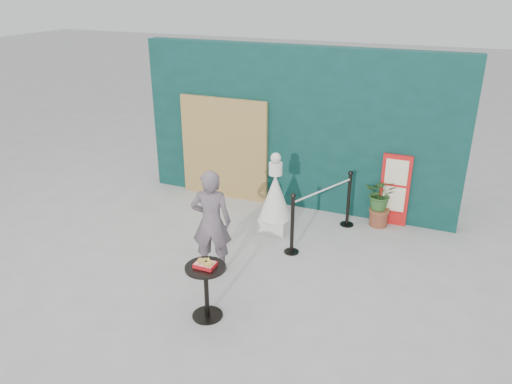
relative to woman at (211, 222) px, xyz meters
name	(u,v)px	position (x,y,z in m)	size (l,w,h in m)	color
ground	(224,287)	(0.35, -0.35, -0.80)	(60.00, 60.00, 0.00)	#ADAAA5
back_wall	(296,129)	(0.35, 2.80, 0.70)	(6.00, 0.30, 3.00)	#0A302A
bamboo_fence	(224,149)	(-1.05, 2.59, 0.20)	(1.80, 0.08, 2.00)	tan
woman	(211,222)	(0.00, 0.00, 0.00)	(0.59, 0.38, 1.61)	slate
menu_board	(395,190)	(2.25, 2.60, -0.15)	(0.50, 0.07, 1.30)	red
statue	(275,200)	(0.41, 1.55, -0.22)	(0.56, 0.56, 1.43)	white
cafe_table	(206,284)	(0.45, -1.04, -0.31)	(0.52, 0.52, 0.75)	black
food_basket	(205,264)	(0.45, -1.03, -0.02)	(0.26, 0.19, 0.11)	red
planter	(381,198)	(2.05, 2.45, -0.28)	(0.53, 0.46, 0.91)	brown
stanchion_barrier	(322,212)	(1.23, 1.59, -0.31)	(0.84, 1.54, 1.03)	black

